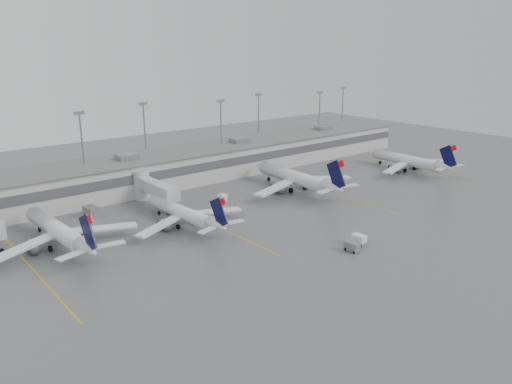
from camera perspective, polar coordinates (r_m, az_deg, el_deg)
ground at (r=97.06m, az=12.11°, el=-5.26°), size 260.00×260.00×0.00m
terminal at (r=137.56m, az=-6.86°, el=3.29°), size 152.00×17.00×9.45m
light_masts at (r=140.84m, az=-8.24°, el=6.81°), size 142.40×8.00×20.60m
jet_bridge_right at (r=117.51m, az=-12.04°, el=0.59°), size 4.00×17.20×7.00m
stand_markings at (r=112.49m, az=2.60°, el=-1.83°), size 105.25×40.00×0.01m
jet_far_left at (r=96.71m, az=-21.54°, el=-4.19°), size 27.80×31.22×10.09m
jet_mid_left at (r=101.40m, az=-8.21°, el=-2.40°), size 24.96×28.04×9.07m
jet_mid_right at (r=125.06m, az=4.68°, el=1.64°), size 30.06×33.76×10.92m
jet_far_right at (r=151.32m, az=17.08°, el=3.47°), size 27.49×30.90×9.99m
baggage_tug at (r=93.92m, az=11.65°, el=-5.49°), size 2.02×3.05×1.94m
baggage_cart at (r=90.86m, az=10.95°, el=-6.14°), size 1.57×2.66×1.69m
gse_uld_b at (r=117.27m, az=-3.90°, el=-0.67°), size 2.68×2.22×1.62m
gse_uld_c at (r=134.92m, az=5.31°, el=1.62°), size 2.85×2.43×1.70m
gse_loader at (r=111.99m, az=-18.30°, el=-2.16°), size 2.68×3.88×2.28m
cone_a at (r=99.22m, az=-20.22°, el=-5.27°), size 0.39×0.39×0.61m
cone_b at (r=110.31m, az=-9.48°, el=-2.23°), size 0.47×0.47×0.74m
cone_c at (r=131.92m, az=3.43°, el=1.07°), size 0.39×0.39×0.63m
cone_d at (r=151.19m, az=11.12°, el=2.81°), size 0.41×0.41×0.65m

